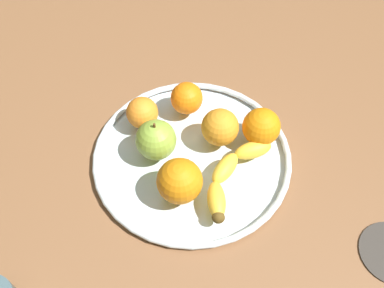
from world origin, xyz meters
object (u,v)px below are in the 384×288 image
(fruit_bowl, at_px, (192,156))
(orange_back_left, at_px, (187,98))
(banana, at_px, (231,174))
(orange_back_right, at_px, (142,113))
(apple, at_px, (156,140))
(orange_front_right, at_px, (261,127))
(orange_center, at_px, (221,128))
(orange_front_left, at_px, (180,181))

(fruit_bowl, distance_m, orange_back_left, 0.12)
(banana, distance_m, orange_back_left, 0.18)
(fruit_bowl, height_order, banana, banana)
(orange_back_right, bearing_deg, banana, 108.04)
(fruit_bowl, height_order, orange_back_right, orange_back_right)
(fruit_bowl, relative_size, apple, 4.49)
(apple, xyz_separation_m, orange_back_right, (-0.01, -0.07, -0.01))
(orange_front_right, distance_m, orange_back_left, 0.16)
(orange_front_right, relative_size, orange_back_right, 1.16)
(fruit_bowl, relative_size, orange_back_left, 5.86)
(orange_back_right, bearing_deg, apple, 79.36)
(orange_center, bearing_deg, orange_front_left, 23.76)
(apple, relative_size, orange_front_left, 1.05)
(fruit_bowl, bearing_deg, orange_center, 178.18)
(orange_front_right, relative_size, orange_front_left, 0.90)
(banana, bearing_deg, orange_back_left, -120.06)
(banana, relative_size, orange_center, 2.66)
(orange_center, bearing_deg, orange_back_right, -49.26)
(orange_center, relative_size, orange_front_right, 0.99)
(apple, relative_size, orange_back_right, 1.35)
(apple, distance_m, orange_front_right, 0.19)
(banana, relative_size, apple, 2.26)
(banana, relative_size, orange_back_left, 2.95)
(fruit_bowl, height_order, orange_center, orange_center)
(fruit_bowl, distance_m, orange_front_left, 0.10)
(banana, xyz_separation_m, apple, (0.08, -0.12, 0.02))
(banana, height_order, orange_front_right, orange_front_right)
(banana, xyz_separation_m, orange_front_right, (-0.10, -0.04, 0.02))
(orange_center, relative_size, orange_back_right, 1.15)
(apple, bearing_deg, orange_front_right, 155.19)
(fruit_bowl, bearing_deg, orange_front_right, 161.53)
(banana, distance_m, orange_back_right, 0.21)
(banana, distance_m, orange_front_left, 0.10)
(banana, height_order, orange_front_left, orange_front_left)
(orange_front_right, distance_m, orange_front_left, 0.19)
(fruit_bowl, distance_m, orange_front_right, 0.14)
(orange_center, distance_m, orange_back_right, 0.15)
(orange_back_left, bearing_deg, orange_center, 95.67)
(banana, distance_m, orange_front_right, 0.11)
(orange_center, distance_m, orange_back_left, 0.10)
(banana, bearing_deg, orange_front_left, -38.31)
(orange_center, bearing_deg, orange_front_right, 147.74)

